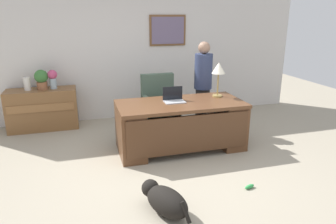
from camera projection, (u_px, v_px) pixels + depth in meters
The scene contains 13 objects.
ground_plane at pixel (171, 170), 4.37m from camera, with size 12.00×12.00×0.00m, color #9E937F.
back_wall at pixel (135, 51), 6.36m from camera, with size 7.00×0.16×2.70m.
desk at pixel (181, 124), 4.93m from camera, with size 1.97×0.91×0.77m.
credenza at pixel (43, 109), 5.85m from camera, with size 1.24×0.50×0.76m.
armchair at pixel (160, 106), 5.69m from camera, with size 0.60×0.59×1.04m.
person_standing at pixel (203, 85), 5.72m from camera, with size 0.32×0.32×1.62m.
dog_lying at pixel (165, 200), 3.39m from camera, with size 0.52×0.69×0.30m.
laptop at pixel (174, 98), 4.89m from camera, with size 0.32×0.22×0.22m.
desk_lamp at pixel (219, 70), 5.07m from camera, with size 0.22×0.22×0.57m.
vase_with_flowers at pixel (53, 78), 5.73m from camera, with size 0.17×0.17×0.35m.
vase_empty at pixel (27, 84), 5.64m from camera, with size 0.12×0.12×0.24m, color silver.
potted_plant at pixel (41, 79), 5.69m from camera, with size 0.24×0.24×0.36m.
dog_toy_bone at pixel (249, 187), 3.90m from camera, with size 0.15×0.05×0.05m, color green.
Camera 1 is at (-1.12, -3.77, 2.08)m, focal length 33.54 mm.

